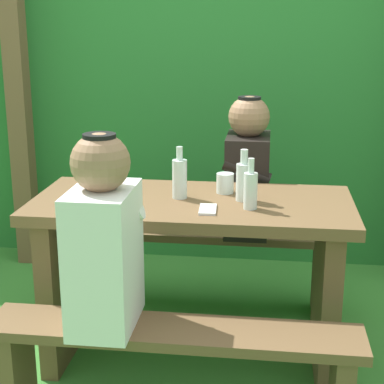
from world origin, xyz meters
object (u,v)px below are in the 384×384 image
Objects in this scene: bench_near at (173,358)px; bottle_right at (244,180)px; person_black_coat at (248,171)px; bottle_left at (251,189)px; picnic_table at (192,254)px; person_white_shirt at (104,239)px; drinking_glass at (225,183)px; bench_far at (205,252)px; bottle_center at (180,178)px; cell_phone at (208,209)px.

bottle_right is at bearing 68.54° from bench_near.
person_black_coat is 0.53m from bottle_right.
person_black_coat is at bearing 93.22° from bottle_left.
bottle_left is (0.26, -0.10, 0.34)m from picnic_table.
person_white_shirt is 0.68m from bottle_left.
bench_far is at bearing 107.88° from drinking_glass.
bench_far is 15.56× the size of drinking_glass.
bottle_center reaches higher than bottle_left.
cell_phone is (-0.17, -0.05, -0.08)m from bottle_left.
person_black_coat is 0.43m from drinking_glass.
bottle_center is (0.19, 0.57, 0.09)m from person_white_shirt.
bottle_right reaches higher than bottle_left.
bottle_center reaches higher than bench_near.
bench_near is 0.52m from person_white_shirt.
bench_far is 0.76m from bottle_center.
person_white_shirt is at bearing -102.88° from bench_far.
bench_near is (0.00, -0.55, -0.20)m from picnic_table.
bottle_right is (0.00, -0.53, 0.09)m from person_black_coat.
cell_phone is at bearing 78.03° from bench_near.
drinking_glass is at bearing 128.29° from bottle_right.
cell_phone is (-0.05, -0.28, -0.04)m from drinking_glass.
person_black_coat is at bearing 66.63° from person_white_shirt.
cell_phone is at bearing -50.21° from bottle_center.
bottle_right is 1.62× the size of cell_phone.
person_white_shirt is 0.78m from drinking_glass.
bottle_left is 1.54× the size of cell_phone.
person_black_coat is at bearing 78.58° from bench_near.
person_black_coat is (0.47, 1.09, 0.00)m from person_white_shirt.
bottle_left is at bearing 41.30° from person_white_shirt.
bench_near is at bearing -101.22° from drinking_glass.
bench_far is at bearing 83.75° from bottle_center.
drinking_glass reaches higher than cell_phone.
picnic_table is at bearing 116.67° from cell_phone.
picnic_table is 0.65m from person_white_shirt.
cell_phone reaches higher than bench_near.
bench_near is 1.95× the size of person_white_shirt.
drinking_glass is at bearing 60.35° from person_white_shirt.
bottle_center is (-0.19, -0.11, 0.05)m from drinking_glass.
drinking_glass is 0.39× the size of bottle_center.
bottle_center reaches higher than picnic_table.
bottle_left is (0.26, -0.65, 0.54)m from bench_far.
person_white_shirt is at bearing -113.37° from person_black_coat.
bench_near is 6.18× the size of bottle_right.
person_black_coat is at bearing 67.93° from picnic_table.
picnic_table is at bearing -175.16° from bottle_right.
cell_phone reaches higher than picnic_table.
bench_far is 0.84m from cell_phone.
bench_far is 0.67m from drinking_glass.
drinking_glass is (0.13, 0.13, 0.30)m from picnic_table.
bottle_center is (-0.06, -0.53, 0.55)m from bench_far.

